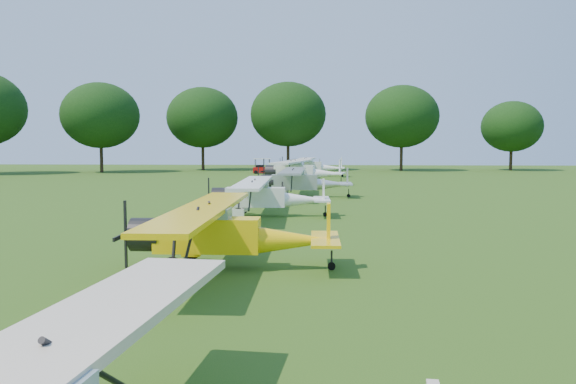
# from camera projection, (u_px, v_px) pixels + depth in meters

# --- Properties ---
(ground) EXTENTS (160.00, 160.00, 0.00)m
(ground) POSITION_uv_depth(u_px,v_px,m) (256.00, 223.00, 25.97)
(ground) COLOR #235314
(ground) RESTS_ON ground
(tree_belt) EXTENTS (137.36, 130.27, 14.52)m
(tree_belt) POSITION_uv_depth(u_px,v_px,m) (334.00, 46.00, 25.25)
(tree_belt) COLOR black
(tree_belt) RESTS_ON ground
(aircraft_2) EXTENTS (6.27, 9.96, 1.97)m
(aircraft_2) POSITION_uv_depth(u_px,v_px,m) (224.00, 229.00, 16.08)
(aircraft_2) COLOR yellow
(aircraft_2) RESTS_ON ground
(aircraft_3) EXTENTS (6.19, 9.85, 1.94)m
(aircraft_3) POSITION_uv_depth(u_px,v_px,m) (265.00, 194.00, 28.17)
(aircraft_3) COLOR white
(aircraft_3) RESTS_ON ground
(aircraft_4) EXTENTS (6.60, 10.48, 2.07)m
(aircraft_4) POSITION_uv_depth(u_px,v_px,m) (302.00, 180.00, 38.89)
(aircraft_4) COLOR silver
(aircraft_4) RESTS_ON ground
(aircraft_5) EXTENTS (7.65, 12.13, 2.38)m
(aircraft_5) POSITION_uv_depth(u_px,v_px,m) (300.00, 170.00, 51.31)
(aircraft_5) COLOR white
(aircraft_5) RESTS_ON ground
(aircraft_6) EXTENTS (7.35, 11.71, 2.31)m
(aircraft_6) POSITION_uv_depth(u_px,v_px,m) (311.00, 165.00, 64.82)
(aircraft_6) COLOR white
(aircraft_6) RESTS_ON ground
(aircraft_7) EXTENTS (5.91, 9.41, 1.85)m
(aircraft_7) POSITION_uv_depth(u_px,v_px,m) (299.00, 164.00, 77.75)
(aircraft_7) COLOR silver
(aircraft_7) RESTS_ON ground
(golf_cart) EXTENTS (2.35, 1.51, 1.95)m
(golf_cart) POSITION_uv_depth(u_px,v_px,m) (262.00, 169.00, 71.83)
(golf_cart) COLOR #BC0F0D
(golf_cart) RESTS_ON ground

